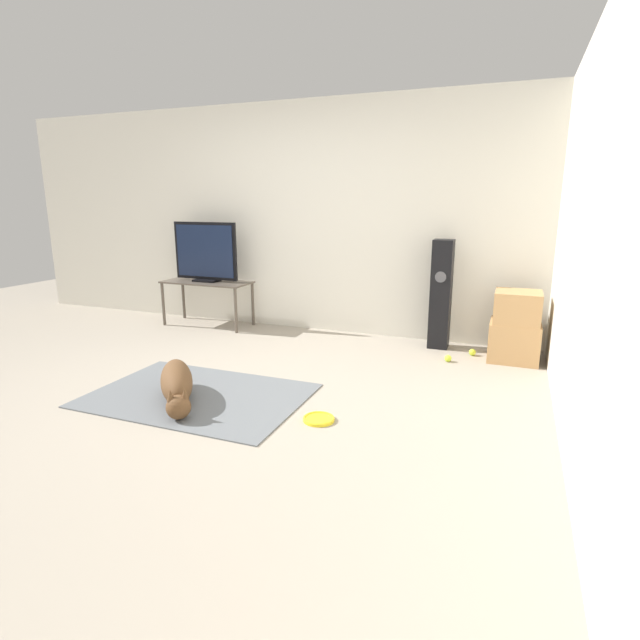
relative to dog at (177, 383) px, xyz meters
The scene contains 13 objects.
ground_plane 0.37m from the dog, 78.01° to the left, with size 12.00×12.00×0.00m, color #9E9384.
wall_back 2.69m from the dog, 88.31° to the left, with size 8.00×0.06×2.55m.
wall_right 2.92m from the dog, ahead, with size 0.06×8.00×2.55m.
area_rug 0.22m from the dog, 60.87° to the left, with size 1.64×1.13×0.01m.
dog is the anchor object (origin of this frame).
frisbee 1.13m from the dog, ahead, with size 0.22×0.22×0.03m.
cardboard_box_lower 3.09m from the dog, 40.53° to the left, with size 0.45×0.44×0.37m.
cardboard_box_upper 3.10m from the dog, 40.28° to the left, with size 0.41×0.40×0.29m.
floor_speaker 2.74m from the dog, 53.31° to the left, with size 0.20×0.20×1.10m.
tv_stand 2.41m from the dog, 118.04° to the left, with size 1.06×0.46×0.54m.
tv 2.50m from the dog, 118.01° to the left, with size 0.82×0.20×0.70m.
tennis_ball_by_boxes 2.47m from the dog, 43.95° to the left, with size 0.07×0.07×0.07m.
tennis_ball_near_speaker 2.81m from the dog, 45.33° to the left, with size 0.07×0.07×0.07m.
Camera 1 is at (2.22, -3.23, 1.49)m, focal length 28.00 mm.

